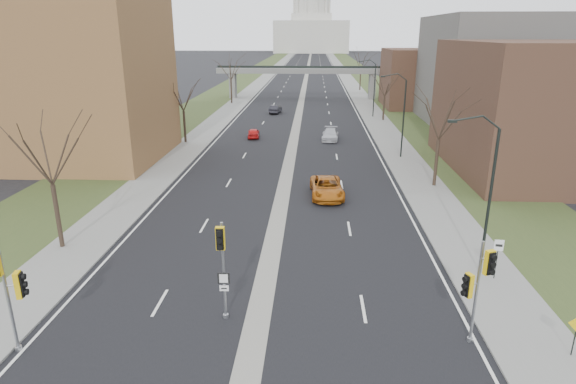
# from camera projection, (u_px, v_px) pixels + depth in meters

# --- Properties ---
(ground) EXTENTS (700.00, 700.00, 0.00)m
(ground) POSITION_uv_depth(u_px,v_px,m) (256.00, 330.00, 21.62)
(ground) COLOR black
(ground) RESTS_ON ground
(road_surface) EXTENTS (20.00, 600.00, 0.01)m
(road_surface) POSITION_uv_depth(u_px,v_px,m) (307.00, 72.00, 163.77)
(road_surface) COLOR black
(road_surface) RESTS_ON ground
(median_strip) EXTENTS (1.20, 600.00, 0.02)m
(median_strip) POSITION_uv_depth(u_px,v_px,m) (307.00, 72.00, 163.77)
(median_strip) COLOR gray
(median_strip) RESTS_ON ground
(sidewalk_right) EXTENTS (4.00, 600.00, 0.12)m
(sidewalk_right) POSITION_uv_depth(u_px,v_px,m) (343.00, 72.00, 163.15)
(sidewalk_right) COLOR gray
(sidewalk_right) RESTS_ON ground
(sidewalk_left) EXTENTS (4.00, 600.00, 0.12)m
(sidewalk_left) POSITION_uv_depth(u_px,v_px,m) (272.00, 72.00, 164.36)
(sidewalk_left) COLOR gray
(sidewalk_left) RESTS_ON ground
(grass_verge_right) EXTENTS (8.00, 600.00, 0.10)m
(grass_verge_right) POSITION_uv_depth(u_px,v_px,m) (360.00, 72.00, 162.85)
(grass_verge_right) COLOR #2D3C1C
(grass_verge_right) RESTS_ON ground
(grass_verge_left) EXTENTS (8.00, 600.00, 0.10)m
(grass_verge_left) POSITION_uv_depth(u_px,v_px,m) (255.00, 71.00, 164.67)
(grass_verge_left) COLOR #2D3C1C
(grass_verge_left) RESTS_ON ground
(apartment_building) EXTENTS (25.00, 16.00, 22.00)m
(apartment_building) POSITION_uv_depth(u_px,v_px,m) (29.00, 51.00, 47.90)
(apartment_building) COLOR brown
(apartment_building) RESTS_ON ground
(commercial_block_near) EXTENTS (16.00, 20.00, 12.00)m
(commercial_block_near) POSITION_uv_depth(u_px,v_px,m) (544.00, 108.00, 45.05)
(commercial_block_near) COLOR #4D3324
(commercial_block_near) RESTS_ON ground
(commercial_block_mid) EXTENTS (18.00, 22.00, 15.00)m
(commercial_block_mid) POSITION_uv_depth(u_px,v_px,m) (497.00, 72.00, 67.12)
(commercial_block_mid) COLOR #5C5954
(commercial_block_mid) RESTS_ON ground
(commercial_block_far) EXTENTS (14.00, 14.00, 10.00)m
(commercial_block_far) POSITION_uv_depth(u_px,v_px,m) (424.00, 78.00, 85.27)
(commercial_block_far) COLOR #4D3324
(commercial_block_far) RESTS_ON ground
(pedestrian_bridge) EXTENTS (34.00, 3.00, 6.45)m
(pedestrian_bridge) POSITION_uv_depth(u_px,v_px,m) (302.00, 74.00, 95.91)
(pedestrian_bridge) COLOR slate
(pedestrian_bridge) RESTS_ON ground
(capitol) EXTENTS (48.00, 42.00, 55.75)m
(capitol) POSITION_uv_depth(u_px,v_px,m) (311.00, 23.00, 319.02)
(capitol) COLOR beige
(capitol) RESTS_ON ground
(streetlight_near) EXTENTS (2.61, 0.20, 8.70)m
(streetlight_near) POSITION_uv_depth(u_px,v_px,m) (480.00, 151.00, 24.56)
(streetlight_near) COLOR black
(streetlight_near) RESTS_ON sidewalk_right
(streetlight_mid) EXTENTS (2.61, 0.20, 8.70)m
(streetlight_mid) POSITION_uv_depth(u_px,v_px,m) (397.00, 92.00, 49.20)
(streetlight_mid) COLOR black
(streetlight_mid) RESTS_ON sidewalk_right
(streetlight_far) EXTENTS (2.61, 0.20, 8.70)m
(streetlight_far) POSITION_uv_depth(u_px,v_px,m) (370.00, 72.00, 73.84)
(streetlight_far) COLOR black
(streetlight_far) RESTS_ON sidewalk_right
(tree_left_a) EXTENTS (7.20, 7.20, 9.40)m
(tree_left_a) POSITION_uv_depth(u_px,v_px,m) (46.00, 143.00, 27.77)
(tree_left_a) COLOR #382B21
(tree_left_a) RESTS_ON sidewalk_left
(tree_left_b) EXTENTS (6.75, 6.75, 8.81)m
(tree_left_b) POSITION_uv_depth(u_px,v_px,m) (182.00, 91.00, 56.33)
(tree_left_b) COLOR #382B21
(tree_left_b) RESTS_ON sidewalk_left
(tree_left_c) EXTENTS (7.65, 7.65, 9.99)m
(tree_left_c) POSITION_uv_depth(u_px,v_px,m) (230.00, 65.00, 88.29)
(tree_left_c) COLOR #382B21
(tree_left_c) RESTS_ON sidewalk_left
(tree_right_a) EXTENTS (7.20, 7.20, 9.40)m
(tree_right_a) POSITION_uv_depth(u_px,v_px,m) (441.00, 110.00, 39.72)
(tree_right_a) COLOR #382B21
(tree_right_a) RESTS_ON sidewalk_right
(tree_right_b) EXTENTS (6.30, 6.30, 8.22)m
(tree_right_b) POSITION_uv_depth(u_px,v_px,m) (385.00, 81.00, 71.25)
(tree_right_b) COLOR #382B21
(tree_right_b) RESTS_ON sidewalk_right
(tree_right_c) EXTENTS (7.65, 7.65, 9.99)m
(tree_right_c) POSITION_uv_depth(u_px,v_px,m) (361.00, 59.00, 108.77)
(tree_right_c) COLOR #382B21
(tree_right_c) RESTS_ON sidewalk_right
(signal_pole_left) EXTENTS (0.86, 1.07, 5.13)m
(signal_pole_left) POSITION_uv_depth(u_px,v_px,m) (7.00, 281.00, 19.04)
(signal_pole_left) COLOR gray
(signal_pole_left) RESTS_ON ground
(signal_pole_median) EXTENTS (0.56, 0.78, 4.82)m
(signal_pole_median) POSITION_uv_depth(u_px,v_px,m) (222.00, 255.00, 21.24)
(signal_pole_median) COLOR gray
(signal_pole_median) RESTS_ON ground
(signal_pole_right) EXTENTS (1.08, 0.79, 4.73)m
(signal_pole_right) POSITION_uv_depth(u_px,v_px,m) (478.00, 280.00, 19.64)
(signal_pole_right) COLOR gray
(signal_pole_right) RESTS_ON ground
(speed_limit_sign) EXTENTS (0.49, 0.10, 2.26)m
(speed_limit_sign) POSITION_uv_depth(u_px,v_px,m) (498.00, 252.00, 25.44)
(speed_limit_sign) COLOR black
(speed_limit_sign) RESTS_ON sidewalk_right
(warning_sign) EXTENTS (0.71, 0.19, 1.84)m
(warning_sign) POSITION_uv_depth(u_px,v_px,m) (576.00, 330.00, 19.40)
(warning_sign) COLOR black
(warning_sign) RESTS_ON sidewalk_right
(car_left_near) EXTENTS (1.73, 3.68, 1.22)m
(car_left_near) POSITION_uv_depth(u_px,v_px,m) (254.00, 133.00, 60.96)
(car_left_near) COLOR red
(car_left_near) RESTS_ON ground
(car_left_far) EXTENTS (1.98, 4.26, 1.35)m
(car_left_far) POSITION_uv_depth(u_px,v_px,m) (275.00, 109.00, 79.50)
(car_left_far) COLOR black
(car_left_far) RESTS_ON ground
(car_right_near) EXTENTS (2.85, 5.64, 1.53)m
(car_right_near) POSITION_uv_depth(u_px,v_px,m) (327.00, 187.00, 39.02)
(car_right_near) COLOR #AD5B12
(car_right_near) RESTS_ON ground
(car_right_mid) EXTENTS (2.27, 4.86, 1.37)m
(car_right_mid) POSITION_uv_depth(u_px,v_px,m) (330.00, 134.00, 59.69)
(car_right_mid) COLOR #B7B9BF
(car_right_mid) RESTS_ON ground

